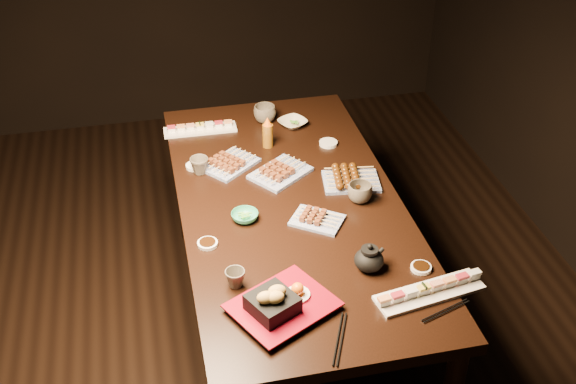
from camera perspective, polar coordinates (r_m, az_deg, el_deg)
The scene contains 22 objects.
dining_table at distance 3.19m, azimuth 0.19°, elevation -6.36°, with size 0.90×1.80×0.75m, color black.
sushi_platter_near at distance 2.56m, azimuth 11.16°, elevation -7.52°, with size 0.39×0.11×0.05m, color white, non-canonical shape.
sushi_platter_far at distance 3.47m, azimuth -6.97°, elevation 5.13°, with size 0.34×0.10×0.04m, color white, non-canonical shape.
yakitori_plate_center at distance 3.11m, azimuth -0.61°, elevation 1.86°, with size 0.24×0.18×0.06m, color #828EB6, non-canonical shape.
yakitori_plate_right at distance 2.84m, azimuth 2.33°, elevation -1.95°, with size 0.20×0.14×0.05m, color #828EB6, non-canonical shape.
yakitori_plate_left at distance 3.18m, azimuth -4.61°, elevation 2.52°, with size 0.23×0.17×0.06m, color #828EB6, non-canonical shape.
tsukune_plate at distance 3.07m, azimuth 5.02°, elevation 1.18°, with size 0.24×0.17×0.06m, color #828EB6, non-canonical shape.
edamame_bowl_green at distance 2.86m, azimuth -3.43°, elevation -1.94°, with size 0.11×0.11×0.03m, color #339E70.
edamame_bowl_cream at distance 3.49m, azimuth 0.36°, elevation 5.48°, with size 0.13×0.13×0.03m, color beige.
tempura_tray at distance 2.43m, azimuth -0.43°, elevation -8.28°, with size 0.33×0.26×0.12m, color black, non-canonical shape.
teacup_near_left at distance 2.55m, azimuth -4.19°, elevation -6.82°, with size 0.07×0.07×0.07m, color #524B3F.
teacup_mid_right at distance 2.96m, azimuth 5.69°, elevation -0.06°, with size 0.10×0.10×0.08m, color #524B3F.
teacup_far_left at distance 3.15m, azimuth -7.01°, elevation 2.08°, with size 0.08×0.08×0.07m, color #524B3F.
teacup_far_right at distance 3.52m, azimuth -1.85°, elevation 6.19°, with size 0.11×0.11×0.08m, color #524B3F.
teapot at distance 2.61m, azimuth 6.43°, elevation -5.13°, with size 0.13×0.13×0.11m, color black, non-canonical shape.
condiment_bottle at distance 3.30m, azimuth -1.62°, elevation 4.76°, with size 0.05×0.05×0.15m, color brown.
sauce_dish_west at distance 2.75m, azimuth -6.38°, elevation -4.07°, with size 0.08×0.08×0.01m, color white.
sauce_dish_east at distance 3.35m, azimuth 3.21°, elevation 3.88°, with size 0.08×0.08×0.01m, color white.
sauce_dish_se at distance 2.67m, azimuth 10.46°, elevation -5.89°, with size 0.08×0.08×0.01m, color white.
sauce_dish_nw at distance 3.20m, azimuth -7.37°, elevation 2.05°, with size 0.08×0.08×0.01m, color white.
chopsticks_near at distance 2.38m, azimuth 4.11°, elevation -11.49°, with size 0.24×0.02×0.01m, color black, non-canonical shape.
chopsticks_se at distance 2.52m, azimuth 12.34°, elevation -9.17°, with size 0.20×0.02×0.01m, color black, non-canonical shape.
Camera 1 is at (-0.07, -2.08, 2.46)m, focal length 45.00 mm.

